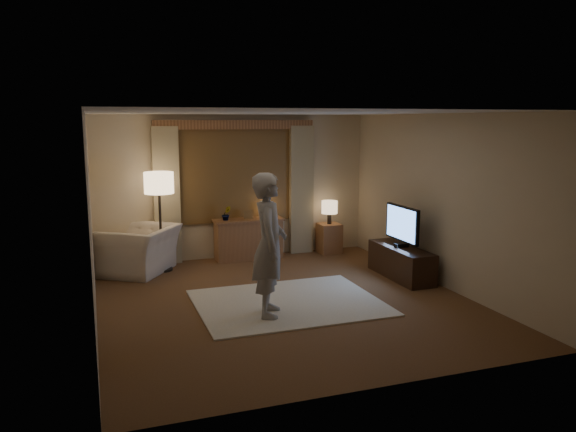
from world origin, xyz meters
name	(u,v)px	position (x,y,z in m)	size (l,w,h in m)	color
room	(273,202)	(0.00, 0.50, 1.33)	(5.04, 5.54, 2.64)	brown
rug	(288,303)	(0.01, -0.13, 0.01)	(2.50, 2.00, 0.02)	#EDE5C7
sideboard	(248,240)	(0.17, 2.50, 0.35)	(1.20, 0.40, 0.70)	brown
picture_frame	(248,216)	(0.17, 2.50, 0.80)	(0.16, 0.02, 0.20)	brown
plant	(226,214)	(-0.23, 2.50, 0.85)	(0.17, 0.13, 0.30)	#999999
table_lamp_sideboard	(269,209)	(0.57, 2.50, 0.90)	(0.22, 0.22, 0.30)	black
floor_lamp	(159,188)	(-1.42, 2.21, 1.39)	(0.48, 0.48, 1.66)	black
armchair	(140,250)	(-1.77, 2.18, 0.38)	(1.18, 1.03, 0.77)	beige
side_table	(329,238)	(1.74, 2.45, 0.28)	(0.40, 0.40, 0.56)	brown
table_lamp_side	(330,208)	(1.74, 2.45, 0.87)	(0.30, 0.30, 0.44)	black
tv_stand	(401,262)	(2.15, 0.49, 0.25)	(0.45, 1.40, 0.50)	black
tv	(402,225)	(2.15, 0.49, 0.87)	(0.22, 0.92, 0.66)	black
person	(269,245)	(-0.38, -0.51, 0.94)	(0.67, 0.44, 1.84)	#A7A09A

